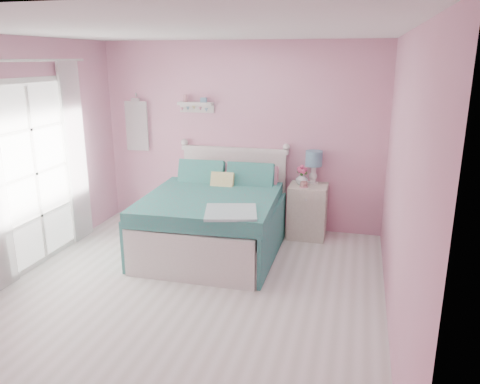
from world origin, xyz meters
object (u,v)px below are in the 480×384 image
at_px(table_lamp, 314,161).
at_px(vase, 302,178).
at_px(bed, 215,219).
at_px(teacup, 304,185).
at_px(nightstand, 307,211).

height_order(table_lamp, vase, table_lamp).
bearing_deg(vase, bed, -142.81).
height_order(bed, table_lamp, table_lamp).
height_order(bed, vase, bed).
xyz_separation_m(bed, vase, (0.99, 0.75, 0.41)).
bearing_deg(vase, teacup, -70.80).
xyz_separation_m(table_lamp, teacup, (-0.10, -0.23, -0.28)).
distance_m(nightstand, table_lamp, 0.69).
distance_m(table_lamp, teacup, 0.37).
relative_size(vase, teacup, 1.79).
height_order(nightstand, teacup, teacup).
relative_size(table_lamp, teacup, 4.72).
bearing_deg(vase, nightstand, -12.30).
bearing_deg(bed, teacup, 28.50).
bearing_deg(bed, table_lamp, 34.40).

